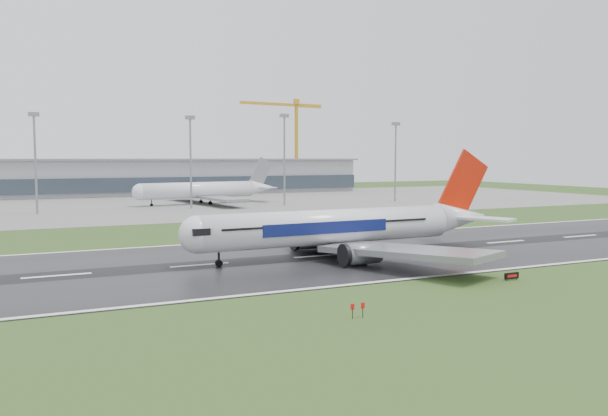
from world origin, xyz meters
name	(u,v)px	position (x,y,z in m)	size (l,w,h in m)	color
ground	(200,266)	(0.00, 0.00, 0.00)	(520.00, 520.00, 0.00)	#294418
runway	(200,265)	(0.00, 0.00, 0.05)	(400.00, 45.00, 0.10)	black
apron	(105,205)	(0.00, 125.00, 0.04)	(400.00, 130.00, 0.08)	slate
terminal	(88,178)	(0.00, 185.00, 7.50)	(240.00, 36.00, 15.00)	gray
main_airliner	(351,205)	(24.87, -1.90, 8.53)	(57.10, 54.38, 16.86)	silver
parked_airliner	(204,181)	(32.49, 117.07, 7.95)	(53.68, 49.98, 15.73)	silver
tower_crane	(296,144)	(104.49, 200.00, 23.17)	(47.11, 2.57, 46.33)	#C0881D
runway_sign	(512,276)	(34.83, -27.92, 0.52)	(2.30, 0.26, 1.04)	black
floodmast_2	(36,166)	(-21.23, 100.00, 13.95)	(0.64, 0.64, 27.89)	gray
floodmast_3	(191,164)	(23.62, 100.00, 14.11)	(0.64, 0.64, 28.22)	gray
floodmast_4	(284,162)	(55.77, 100.00, 14.88)	(0.64, 0.64, 29.75)	gray
floodmast_5	(395,164)	(100.19, 100.00, 14.01)	(0.64, 0.64, 28.02)	gray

